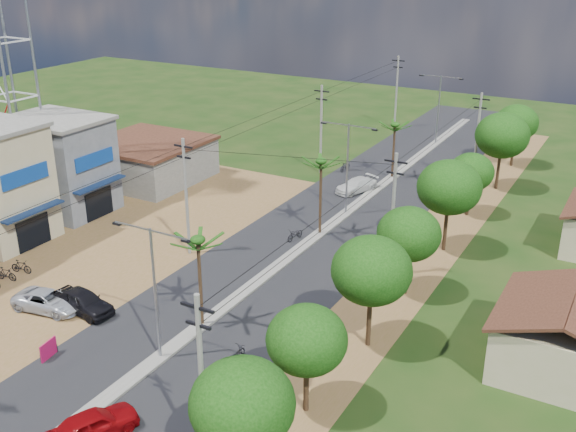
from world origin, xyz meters
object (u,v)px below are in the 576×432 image
Objects in this scene: moto_rider_east at (236,357)px; car_parked_dark at (84,302)px; car_red_near at (94,425)px; car_silver_mid at (363,252)px; roadside_sign at (49,350)px; car_parked_silver at (49,301)px; car_white_far at (356,186)px.

car_parked_dark is at bearing -2.61° from moto_rider_east.
car_silver_mid is at bearing -76.59° from car_red_near.
car_parked_dark is 5.11m from roadside_sign.
car_red_near is 0.87× the size of car_silver_mid.
car_white_far is at bearing -24.59° from car_parked_silver.
roadside_sign is (-10.52, -20.10, -0.27)m from car_silver_mid.
car_red_near is 37.40m from car_white_far.
car_red_near is 7.92m from roadside_sign.
moto_rider_east is (-0.97, -15.46, -0.32)m from car_silver_mid.
car_red_near is 0.92× the size of car_parked_silver.
moto_rider_east is 1.43× the size of roadside_sign.
car_silver_mid is at bearing 53.67° from roadside_sign.
car_silver_mid reaches higher than roadside_sign.
car_parked_silver is 5.62m from roadside_sign.
car_red_near is at bearing 69.01° from car_silver_mid.
car_parked_silver is at bearing -12.03° from car_red_near.
car_parked_silver is 1.05× the size of car_parked_dark.
car_white_far reaches higher than moto_rider_east.
car_silver_mid is 19.84m from car_parked_dark.
roadside_sign is at bearing -151.52° from car_parked_dark.
car_parked_dark is at bearing -79.15° from car_white_far.
car_white_far is 33.86m from roadside_sign.
car_parked_dark reaches higher than moto_rider_east.
car_red_near is 13.42m from car_parked_silver.
car_silver_mid is 1.11× the size of car_parked_dark.
car_red_near is at bearing -62.83° from car_white_far.
roadside_sign is (-7.02, 3.66, -0.19)m from car_red_near.
car_silver_mid is (3.50, 23.76, 0.08)m from car_red_near.
car_parked_dark reaches higher than car_white_far.
car_parked_dark is at bearing 104.12° from roadside_sign.
roadside_sign is (-9.55, -4.64, 0.05)m from moto_rider_east.
moto_rider_east is at bearing -85.16° from car_red_near.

